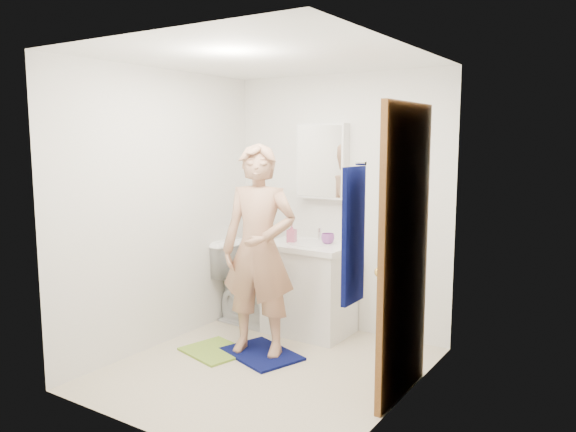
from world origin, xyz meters
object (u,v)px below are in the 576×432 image
Objects in this scene: toilet at (250,284)px; toothbrush_cup at (328,239)px; medicine_cabinet at (322,161)px; soap_dispenser at (292,233)px; towel at (353,236)px; vanity_cabinet at (309,291)px; man at (259,250)px.

toothbrush_cup is at bearing -73.12° from toilet.
toothbrush_cup is (0.16, -0.16, -0.70)m from medicine_cabinet.
toilet is 4.58× the size of soap_dispenser.
toothbrush_cup is at bearing 123.52° from towel.
medicine_cabinet is 1.39m from toilet.
toothbrush_cup reaches higher than vanity_cabinet.
soap_dispenser is 1.42× the size of toothbrush_cup.
soap_dispenser is (-0.17, -0.27, -0.66)m from medicine_cabinet.
man is (-0.07, -0.70, 0.50)m from vanity_cabinet.
toilet is at bearing -150.72° from medicine_cabinet.
medicine_cabinet is 0.87× the size of toilet.
vanity_cabinet is 0.53m from toothbrush_cup.
toilet is at bearing -171.01° from soap_dispenser.
medicine_cabinet is 0.74m from soap_dispenser.
soap_dispenser is (-0.17, -0.05, 0.54)m from vanity_cabinet.
toothbrush_cup is at bearing -46.43° from medicine_cabinet.
soap_dispenser is 0.34m from toothbrush_cup.
towel is 4.55× the size of soap_dispenser.
man reaches higher than toothbrush_cup.
man is at bearing -81.59° from soap_dispenser.
vanity_cabinet is 1.14× the size of medicine_cabinet.
toilet is (-0.61, -0.34, -1.20)m from medicine_cabinet.
towel is at bearing -55.39° from medicine_cabinet.
man is (-0.07, -0.92, -0.70)m from medicine_cabinet.
towel is at bearing -51.53° from vanity_cabinet.
toilet is at bearing -166.91° from toothbrush_cup.
medicine_cabinet is 0.87× the size of towel.
toothbrush_cup is (0.76, 0.18, 0.50)m from toilet.
medicine_cabinet reaches higher than vanity_cabinet.
toilet is 0.46× the size of man.
vanity_cabinet is 0.46× the size of man.
towel reaches higher than toothbrush_cup.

